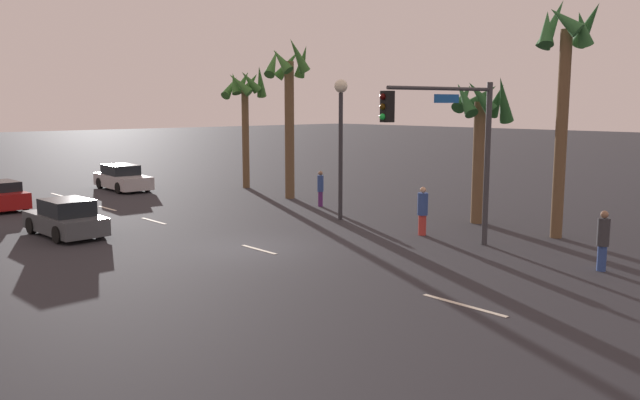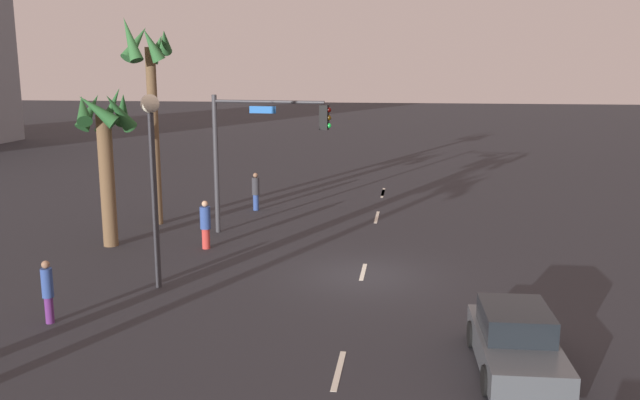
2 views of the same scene
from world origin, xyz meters
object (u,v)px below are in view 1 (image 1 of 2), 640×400
Objects in this scene: pedestrian_0 at (423,210)px; palm_tree_0 at (289,89)px; palm_tree_2 at (565,67)px; pedestrian_2 at (320,187)px; palm_tree_1 at (481,121)px; car_1 at (66,219)px; car_2 at (122,178)px; pedestrian_1 at (603,239)px; streetlamp at (341,122)px; palm_tree_3 at (245,96)px; traffic_signal at (453,136)px.

pedestrian_0 is 0.22× the size of palm_tree_0.
palm_tree_0 is 0.94× the size of palm_tree_2.
palm_tree_0 reaches higher than pedestrian_2.
palm_tree_0 is 1.36× the size of palm_tree_1.
car_1 is 2.34× the size of pedestrian_2.
car_2 is 20.45m from pedestrian_0.
pedestrian_1 is (16.00, 9.82, 0.32)m from car_1.
streetlamp is (4.41, 10.18, 3.56)m from car_1.
streetlamp is 9.08m from palm_tree_2.
car_1 is 0.46× the size of palm_tree_2.
pedestrian_0 is 8.06m from pedestrian_2.
car_2 reaches higher than car_1.
palm_tree_0 reaches higher than pedestrian_0.
palm_tree_3 reaches higher than pedestrian_0.
palm_tree_0 is at bearing -174.00° from palm_tree_1.
palm_tree_2 reaches higher than palm_tree_0.
streetlamp is at bearing -141.10° from palm_tree_1.
pedestrian_2 is at bearing -166.51° from palm_tree_1.
palm_tree_2 is at bearing 75.31° from traffic_signal.
streetlamp is 0.82× the size of palm_tree_3.
traffic_signal is 7.09m from streetlamp.
car_2 is 8.63m from palm_tree_3.
palm_tree_3 is (-5.11, 0.84, -0.30)m from palm_tree_0.
palm_tree_2 is (1.27, 4.84, 2.40)m from traffic_signal.
palm_tree_1 reaches higher than car_2.
streetlamp is 0.98× the size of palm_tree_1.
car_2 is 13.20m from pedestrian_2.
streetlamp is at bearing 178.19° from pedestrian_1.
palm_tree_3 is at bearing 170.93° from pedestrian_1.
palm_tree_1 is at bearing 13.49° from pedestrian_2.
palm_tree_1 is 4.19m from palm_tree_2.
pedestrian_1 is at bearing -29.65° from palm_tree_1.
pedestrian_2 is 0.24× the size of palm_tree_3.
car_2 is 0.54× the size of palm_tree_2.
car_1 is at bearing -122.85° from palm_tree_1.
palm_tree_3 is at bearing 170.72° from palm_tree_0.
pedestrian_2 is at bearing 162.01° from traffic_signal.
car_2 is at bearing -125.05° from palm_tree_3.
car_1 is 0.67× the size of palm_tree_1.
streetlamp is 5.61m from pedestrian_0.
palm_tree_0 is (9.24, 5.05, 5.07)m from car_2.
car_2 is 21.48m from palm_tree_1.
streetlamp is at bearing 66.60° from car_1.
palm_tree_0 is (-18.07, 2.87, 4.78)m from pedestrian_1.
palm_tree_0 is (-11.05, 2.59, 4.77)m from pedestrian_0.
pedestrian_2 is 9.60m from palm_tree_3.
car_2 is 22.88m from traffic_signal.
pedestrian_0 is at bearing -136.53° from palm_tree_2.
palm_tree_3 is at bearing 163.93° from streetlamp.
pedestrian_2 is (-10.17, 3.30, -2.95)m from traffic_signal.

